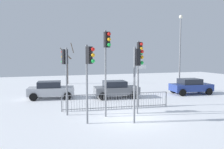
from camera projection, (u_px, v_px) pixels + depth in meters
name	position (u px, v px, depth m)	size (l,w,h in m)	color
ground_plane	(132.00, 119.00, 13.14)	(60.00, 60.00, 0.00)	white
traffic_light_rear_left	(137.00, 67.00, 12.07)	(0.57, 0.33, 4.11)	slate
traffic_light_rear_right	(65.00, 66.00, 13.75)	(0.39, 0.54, 4.13)	slate
traffic_light_mid_right	(89.00, 66.00, 11.84)	(0.45, 0.48, 4.22)	slate
traffic_light_foreground_right	(139.00, 59.00, 15.81)	(0.34, 0.57, 4.68)	slate
traffic_light_mid_left	(107.00, 54.00, 13.15)	(0.36, 0.56, 5.12)	slate
direction_sign_post	(138.00, 85.00, 14.11)	(0.74, 0.33, 3.27)	slate
pedestrian_guard_railing	(117.00, 101.00, 15.49)	(7.38, 0.84, 1.07)	slate
car_grey_mid	(116.00, 89.00, 19.57)	(3.95, 2.23, 1.47)	slate
car_silver_near	(51.00, 90.00, 19.24)	(3.98, 2.33, 1.47)	#B2B5BA
car_blue_trailing	(191.00, 86.00, 21.46)	(3.96, 2.26, 1.47)	navy
street_lamp	(180.00, 46.00, 22.99)	(0.36, 0.36, 7.72)	slate
bare_tree_left	(67.00, 65.00, 29.04)	(1.90, 1.57, 5.24)	#473828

